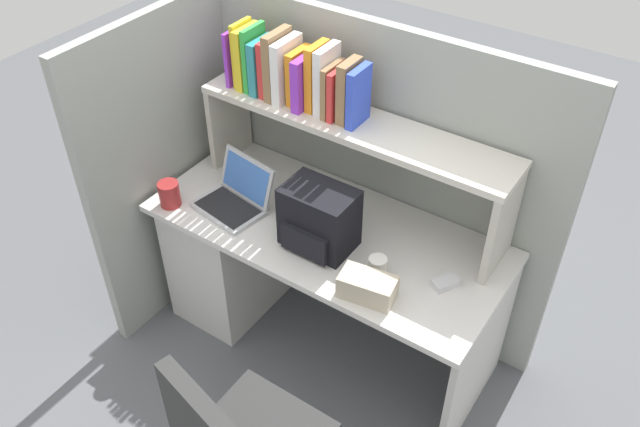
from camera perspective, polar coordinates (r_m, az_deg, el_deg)
name	(u,v)px	position (r m, az deg, el deg)	size (l,w,h in m)	color
ground_plane	(325,336)	(3.46, 0.47, -10.44)	(8.00, 8.00, 0.00)	#595B60
desk	(261,249)	(3.33, -5.09, -3.03)	(1.60, 0.70, 0.73)	silver
cubicle_partition_rear	(371,177)	(3.16, 4.38, 3.09)	(1.84, 0.05, 1.55)	#939991
cubicle_partition_left	(175,163)	(3.32, -12.27, 4.27)	(0.05, 1.06, 1.55)	#939991
overhead_hutch	(353,140)	(2.85, 2.83, 6.25)	(1.44, 0.28, 0.45)	#BCB7AC
reference_books_on_shelf	(294,73)	(2.88, -2.22, 11.91)	(0.66, 0.19, 0.30)	purple
laptop	(236,197)	(3.05, -7.21, 1.41)	(0.35, 0.31, 0.22)	#B7BABF
backpack	(318,219)	(2.77, -0.14, -0.47)	(0.30, 0.22, 0.28)	black
computer_mouse	(445,283)	(2.72, 10.66, -5.83)	(0.06, 0.10, 0.03)	silver
paper_cup	(377,266)	(2.71, 4.93, -4.53)	(0.08, 0.08, 0.09)	white
tissue_box	(367,287)	(2.61, 4.07, -6.26)	(0.22, 0.12, 0.10)	#BFB299
snack_canister	(169,194)	(3.10, -12.74, 1.63)	(0.10, 0.10, 0.12)	maroon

